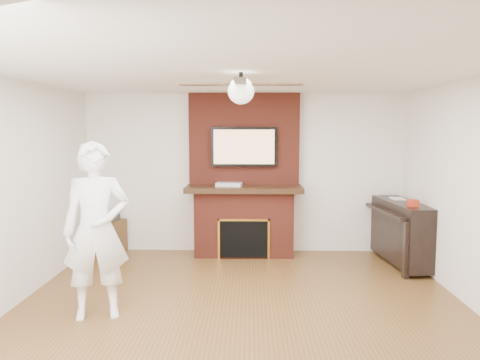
{
  "coord_description": "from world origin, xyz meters",
  "views": [
    {
      "loc": [
        0.09,
        -4.63,
        1.95
      ],
      "look_at": [
        -0.03,
        0.9,
        1.34
      ],
      "focal_mm": 35.0,
      "sensor_mm": 36.0,
      "label": 1
    }
  ],
  "objects_px": {
    "side_table": "(103,236)",
    "fireplace": "(244,191)",
    "person": "(96,231)",
    "piano": "(402,231)"
  },
  "relations": [
    {
      "from": "side_table",
      "to": "fireplace",
      "type": "bearing_deg",
      "value": 14.67
    },
    {
      "from": "fireplace",
      "to": "person",
      "type": "bearing_deg",
      "value": -120.67
    },
    {
      "from": "person",
      "to": "piano",
      "type": "bearing_deg",
      "value": 12.22
    },
    {
      "from": "fireplace",
      "to": "piano",
      "type": "bearing_deg",
      "value": -13.53
    },
    {
      "from": "side_table",
      "to": "person",
      "type": "bearing_deg",
      "value": -60.72
    },
    {
      "from": "person",
      "to": "side_table",
      "type": "relative_size",
      "value": 2.78
    },
    {
      "from": "piano",
      "to": "fireplace",
      "type": "bearing_deg",
      "value": 160.63
    },
    {
      "from": "fireplace",
      "to": "person",
      "type": "relative_size",
      "value": 1.37
    },
    {
      "from": "person",
      "to": "piano",
      "type": "height_order",
      "value": "person"
    },
    {
      "from": "fireplace",
      "to": "person",
      "type": "xyz_separation_m",
      "value": [
        -1.48,
        -2.5,
        -0.08
      ]
    }
  ]
}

